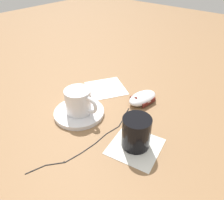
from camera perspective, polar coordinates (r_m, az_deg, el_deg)
ground_plane at (r=0.64m, az=0.80°, el=-5.63°), size 3.00×3.00×0.00m
saucer at (r=0.67m, az=-8.56°, el=-3.25°), size 0.15×0.15×0.01m
coffee_cup at (r=0.64m, az=-8.61°, el=-0.32°), size 0.08×0.11×0.07m
computer_mouse at (r=0.71m, az=7.98°, el=0.54°), size 0.11×0.08×0.03m
mouse_cable at (r=0.58m, az=-5.17°, el=-10.49°), size 0.35×0.06×0.00m
napkin_under_glass at (r=0.57m, az=6.08°, el=-11.93°), size 0.14×0.14×0.00m
drinking_glass at (r=0.54m, az=6.35°, el=-8.35°), size 0.07×0.07×0.08m
napkin_spare at (r=0.78m, az=-1.60°, el=3.16°), size 0.18×0.18×0.00m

